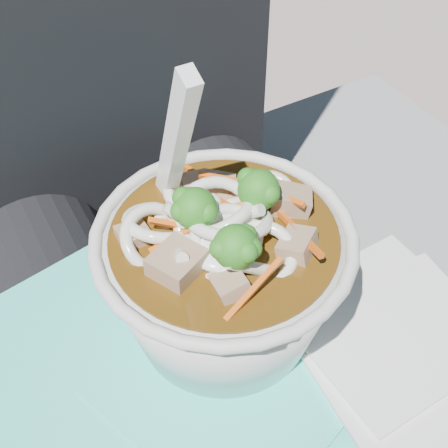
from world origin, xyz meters
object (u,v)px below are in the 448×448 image
udon_bowl (223,269)px  plastic_bag (194,345)px  lap (227,392)px  stone_ledge (172,409)px  person_body (178,291)px

udon_bowl → plastic_bag: bearing=-171.9°
lap → udon_bowl: 0.15m
stone_ledge → plastic_bag: 0.39m
stone_ledge → udon_bowl: bearing=-89.4°
person_body → plastic_bag: (-0.03, -0.09, 0.05)m
stone_ledge → udon_bowl: udon_bowl is taller
stone_ledge → udon_bowl: 0.46m
plastic_bag → udon_bowl: 0.07m
stone_ledge → udon_bowl: (0.00, -0.14, 0.43)m
plastic_bag → udon_bowl: bearing=8.1°
lap → person_body: size_ratio=0.49×
udon_bowl → stone_ledge: bearing=90.6°
lap → udon_bowl: (0.00, 0.01, 0.15)m
plastic_bag → lap: bearing=-12.5°
stone_ledge → person_body: person_body is taller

